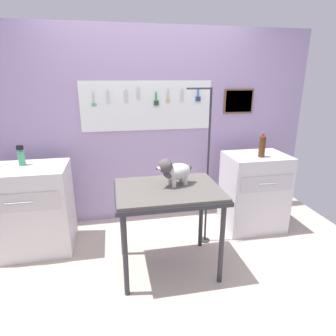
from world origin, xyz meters
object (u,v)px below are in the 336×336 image
object	(u,v)px
grooming_table	(168,197)
counter_left	(30,209)
dog	(174,171)
grooming_arm	(207,175)
spray_bottle_tall	(21,157)
cabinet_right	(254,192)
soda_bottle	(262,146)

from	to	relation	value
grooming_table	counter_left	xyz separation A→B (m)	(-1.32, 0.59, -0.28)
dog	grooming_arm	bearing A→B (deg)	37.26
grooming_table	dog	size ratio (longest dim) A/B	2.68
grooming_table	spray_bottle_tall	size ratio (longest dim) A/B	4.63
cabinet_right	spray_bottle_tall	xyz separation A→B (m)	(-2.50, 0.09, 0.54)
dog	cabinet_right	bearing A→B (deg)	25.81
dog	counter_left	xyz separation A→B (m)	(-1.39, 0.53, -0.50)
spray_bottle_tall	soda_bottle	distance (m)	2.50
dog	cabinet_right	size ratio (longest dim) A/B	0.39
spray_bottle_tall	grooming_table	bearing A→B (deg)	-26.33
soda_bottle	spray_bottle_tall	bearing A→B (deg)	175.82
grooming_table	cabinet_right	bearing A→B (deg)	26.73
soda_bottle	grooming_arm	bearing A→B (deg)	-169.96
grooming_table	cabinet_right	size ratio (longest dim) A/B	1.04
cabinet_right	soda_bottle	xyz separation A→B (m)	(-0.00, -0.09, 0.57)
dog	spray_bottle_tall	world-z (taller)	spray_bottle_tall
counter_left	spray_bottle_tall	world-z (taller)	spray_bottle_tall
grooming_arm	counter_left	xyz separation A→B (m)	(-1.80, 0.22, -0.32)
grooming_table	grooming_arm	size ratio (longest dim) A/B	0.57
counter_left	cabinet_right	distance (m)	2.47
counter_left	soda_bottle	distance (m)	2.53
soda_bottle	counter_left	bearing A→B (deg)	177.69
grooming_arm	spray_bottle_tall	size ratio (longest dim) A/B	8.14
spray_bottle_tall	soda_bottle	bearing A→B (deg)	-4.18
grooming_table	spray_bottle_tall	distance (m)	1.53
grooming_table	soda_bottle	size ratio (longest dim) A/B	3.57
dog	cabinet_right	world-z (taller)	dog
counter_left	soda_bottle	size ratio (longest dim) A/B	3.44
cabinet_right	spray_bottle_tall	world-z (taller)	spray_bottle_tall
grooming_arm	cabinet_right	distance (m)	0.77
dog	spray_bottle_tall	distance (m)	1.55
spray_bottle_tall	soda_bottle	size ratio (longest dim) A/B	0.77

